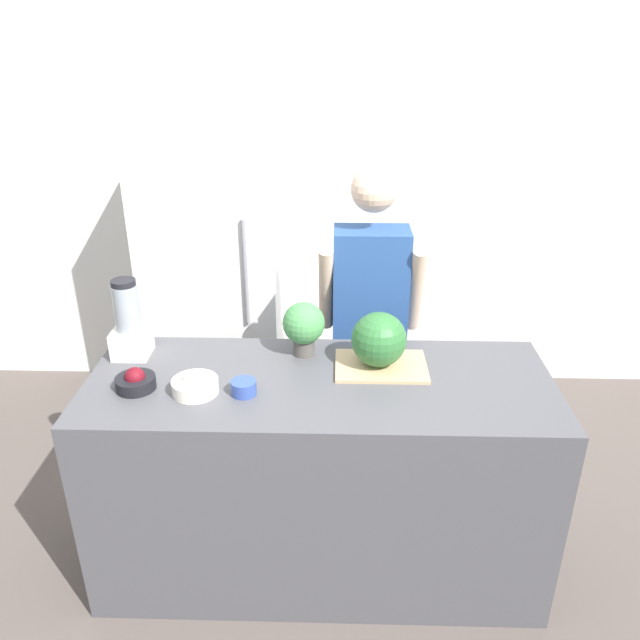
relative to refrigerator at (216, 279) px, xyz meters
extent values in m
plane|color=#564C47|center=(0.67, -1.69, -0.85)|extent=(14.00, 14.00, 0.00)
cube|color=white|center=(0.67, 0.36, 0.45)|extent=(8.00, 0.06, 2.60)
cube|color=#4C4C51|center=(0.67, -1.33, -0.38)|extent=(1.88, 0.73, 0.94)
cube|color=white|center=(0.00, 0.00, 0.00)|extent=(0.78, 0.63, 1.70)
cylinder|color=gray|center=(0.23, -0.33, 0.17)|extent=(0.02, 0.02, 0.59)
cube|color=#4C608C|center=(0.90, -0.64, -0.45)|extent=(0.27, 0.18, 0.80)
cube|color=#284C8C|center=(0.90, -0.64, 0.23)|extent=(0.37, 0.22, 0.56)
sphere|color=beige|center=(0.90, -0.64, 0.70)|extent=(0.22, 0.22, 0.22)
cylinder|color=beige|center=(0.68, -0.68, 0.22)|extent=(0.07, 0.23, 0.47)
cylinder|color=beige|center=(1.11, -0.68, 0.22)|extent=(0.07, 0.23, 0.47)
cube|color=tan|center=(0.92, -1.22, 0.10)|extent=(0.38, 0.27, 0.01)
sphere|color=#2D6B33|center=(0.90, -1.21, 0.22)|extent=(0.23, 0.23, 0.23)
cylinder|color=black|center=(-0.05, -1.41, 0.12)|extent=(0.16, 0.16, 0.05)
sphere|color=maroon|center=(-0.05, -1.41, 0.15)|extent=(0.08, 0.08, 0.08)
cylinder|color=white|center=(0.19, -1.43, 0.12)|extent=(0.18, 0.18, 0.05)
sphere|color=white|center=(0.19, -1.43, 0.15)|extent=(0.09, 0.09, 0.09)
cylinder|color=#334C9E|center=(0.38, -1.44, 0.12)|extent=(0.10, 0.10, 0.06)
cube|color=silver|center=(-0.14, -1.14, 0.16)|extent=(0.15, 0.15, 0.12)
cylinder|color=#99A3AD|center=(-0.14, -1.14, 0.32)|extent=(0.11, 0.11, 0.20)
cylinder|color=black|center=(-0.14, -1.14, 0.43)|extent=(0.10, 0.10, 0.02)
cylinder|color=#514C47|center=(0.59, -1.11, 0.13)|extent=(0.09, 0.09, 0.07)
sphere|color=#478E4C|center=(0.59, -1.11, 0.24)|extent=(0.18, 0.18, 0.18)
camera|label=1|loc=(0.73, -3.48, 1.38)|focal=35.00mm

